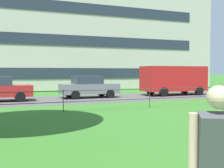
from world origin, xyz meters
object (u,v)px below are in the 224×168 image
object	(u,v)px
person_thrower	(217,168)
car_grey_right	(89,87)
apartment_building_background	(38,1)
panel_van_left	(174,79)

from	to	relation	value
person_thrower	car_grey_right	bearing A→B (deg)	76.70
person_thrower	apartment_building_background	xyz separation A→B (m)	(2.71, 32.70, 9.19)
car_grey_right	apartment_building_background	distance (m)	18.31
car_grey_right	panel_van_left	size ratio (longest dim) A/B	0.81
car_grey_right	panel_van_left	xyz separation A→B (m)	(6.86, -0.24, 0.49)
car_grey_right	apartment_building_background	xyz separation A→B (m)	(-1.30, 15.71, 9.32)
person_thrower	apartment_building_background	distance (m)	34.07
panel_van_left	car_grey_right	bearing A→B (deg)	178.01
person_thrower	panel_van_left	distance (m)	19.97
panel_van_left	apartment_building_background	distance (m)	19.97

